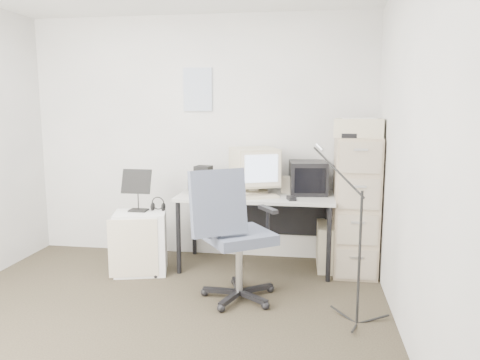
# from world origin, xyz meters

# --- Properties ---
(floor) EXTENTS (3.60, 3.60, 0.01)m
(floor) POSITION_xyz_m (0.00, 0.00, -0.01)
(floor) COLOR #2D271D
(floor) RESTS_ON ground
(wall_back) EXTENTS (3.60, 0.02, 2.50)m
(wall_back) POSITION_xyz_m (0.00, 1.80, 1.25)
(wall_back) COLOR silver
(wall_back) RESTS_ON ground
(wall_right) EXTENTS (0.02, 3.60, 2.50)m
(wall_right) POSITION_xyz_m (1.80, 0.00, 1.25)
(wall_right) COLOR silver
(wall_right) RESTS_ON ground
(wall_calendar) EXTENTS (0.30, 0.02, 0.44)m
(wall_calendar) POSITION_xyz_m (-0.02, 1.79, 1.75)
(wall_calendar) COLOR white
(wall_calendar) RESTS_ON wall_back
(filing_cabinet) EXTENTS (0.40, 0.60, 1.30)m
(filing_cabinet) POSITION_xyz_m (1.58, 1.48, 0.65)
(filing_cabinet) COLOR tan
(filing_cabinet) RESTS_ON floor
(printer) EXTENTS (0.47, 0.35, 0.17)m
(printer) POSITION_xyz_m (1.58, 1.41, 1.38)
(printer) COLOR beige
(printer) RESTS_ON filing_cabinet
(desk) EXTENTS (1.50, 0.70, 0.73)m
(desk) POSITION_xyz_m (0.63, 1.45, 0.36)
(desk) COLOR #B6B5AC
(desk) RESTS_ON floor
(crt_monitor) EXTENTS (0.55, 0.56, 0.45)m
(crt_monitor) POSITION_xyz_m (0.61, 1.50, 0.95)
(crt_monitor) COLOR beige
(crt_monitor) RESTS_ON desk
(crt_tv) EXTENTS (0.39, 0.41, 0.32)m
(crt_tv) POSITION_xyz_m (1.13, 1.58, 0.89)
(crt_tv) COLOR black
(crt_tv) RESTS_ON desk
(desk_speaker) EXTENTS (0.10, 0.10, 0.17)m
(desk_speaker) POSITION_xyz_m (0.92, 1.59, 0.81)
(desk_speaker) COLOR beige
(desk_speaker) RESTS_ON desk
(keyboard) EXTENTS (0.42, 0.29, 0.02)m
(keyboard) POSITION_xyz_m (0.66, 1.28, 0.74)
(keyboard) COLOR beige
(keyboard) RESTS_ON desk
(mouse) EXTENTS (0.10, 0.13, 0.03)m
(mouse) POSITION_xyz_m (0.98, 1.23, 0.75)
(mouse) COLOR black
(mouse) RESTS_ON desk
(radio_receiver) EXTENTS (0.46, 0.39, 0.11)m
(radio_receiver) POSITION_xyz_m (0.13, 1.55, 0.79)
(radio_receiver) COLOR black
(radio_receiver) RESTS_ON desk
(radio_speaker) EXTENTS (0.17, 0.17, 0.15)m
(radio_speaker) POSITION_xyz_m (0.10, 1.50, 0.92)
(radio_speaker) COLOR black
(radio_speaker) RESTS_ON radio_receiver
(papers) EXTENTS (0.35, 0.39, 0.02)m
(papers) POSITION_xyz_m (0.33, 1.32, 0.74)
(papers) COLOR white
(papers) RESTS_ON desk
(pc_tower) EXTENTS (0.22, 0.47, 0.44)m
(pc_tower) POSITION_xyz_m (1.34, 1.53, 0.22)
(pc_tower) COLOR beige
(pc_tower) RESTS_ON floor
(office_chair) EXTENTS (0.89, 0.89, 1.11)m
(office_chair) POSITION_xyz_m (0.59, 0.65, 0.55)
(office_chair) COLOR #505670
(office_chair) RESTS_ON floor
(side_cart) EXTENTS (0.56, 0.49, 0.59)m
(side_cart) POSITION_xyz_m (-0.44, 1.13, 0.29)
(side_cart) COLOR white
(side_cart) RESTS_ON floor
(music_stand) EXTENTS (0.32, 0.23, 0.41)m
(music_stand) POSITION_xyz_m (-0.47, 1.18, 0.80)
(music_stand) COLOR black
(music_stand) RESTS_ON side_cart
(headphones) EXTENTS (0.18, 0.18, 0.02)m
(headphones) POSITION_xyz_m (-0.29, 1.24, 0.63)
(headphones) COLOR black
(headphones) RESTS_ON side_cart
(mic_stand) EXTENTS (0.03, 0.03, 1.30)m
(mic_stand) POSITION_xyz_m (1.52, 0.34, 0.65)
(mic_stand) COLOR black
(mic_stand) RESTS_ON floor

